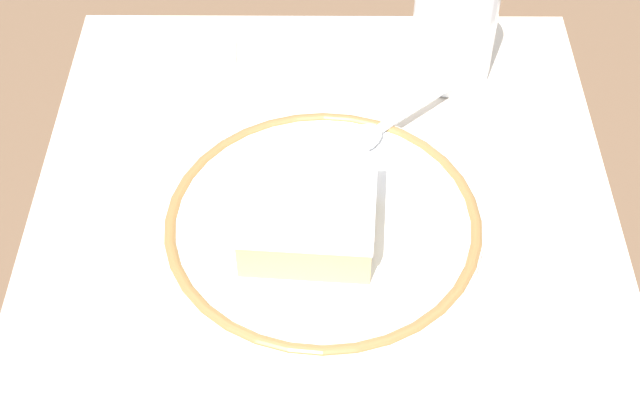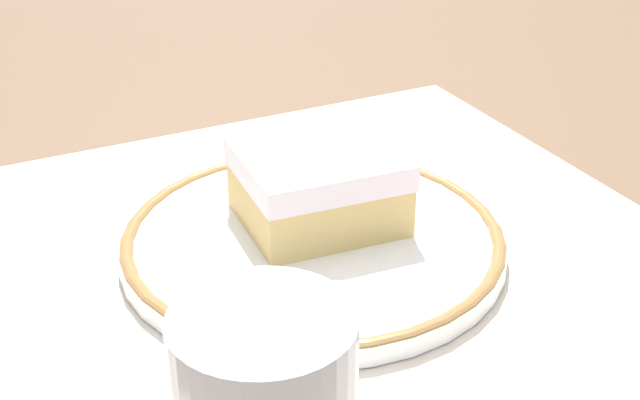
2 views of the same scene
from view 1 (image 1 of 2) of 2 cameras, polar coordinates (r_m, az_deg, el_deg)
The scene contains 7 objects.
ground_plane at distance 0.63m, azimuth 0.39°, elevation -0.25°, with size 2.40×2.40×0.00m, color brown.
placemat at distance 0.63m, azimuth 0.39°, elevation -0.21°, with size 0.42×0.40×0.00m, color beige.
plate at distance 0.61m, azimuth -0.00°, elevation -1.50°, with size 0.21×0.21×0.01m.
cake_slice at distance 0.58m, azimuth -0.53°, elevation -0.84°, with size 0.08×0.09×0.04m.
spoon at distance 0.66m, azimuth 3.94°, elevation 4.49°, with size 0.10×0.11×0.01m.
cup at distance 0.71m, azimuth 8.36°, elevation 10.22°, with size 0.06×0.06×0.09m.
sugar_packet at distance 0.75m, azimuth -6.96°, elevation 9.09°, with size 0.05×0.03×0.01m, color white.
Camera 1 is at (-0.42, 0.00, 0.47)m, focal length 52.14 mm.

